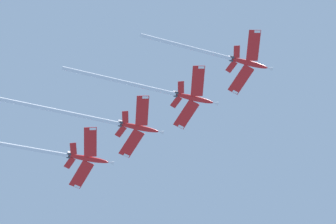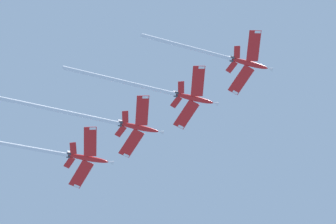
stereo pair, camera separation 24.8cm
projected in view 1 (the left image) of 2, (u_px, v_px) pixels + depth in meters
name	position (u px, v px, depth m)	size (l,w,h in m)	color
jet_lead	(226.00, 57.00, 162.24)	(38.79, 19.52, 10.57)	red
jet_second	(163.00, 91.00, 161.15)	(43.72, 20.85, 11.91)	red
jet_third	(101.00, 120.00, 160.61)	(47.18, 22.22, 13.83)	red
jet_fourth	(57.00, 153.00, 161.30)	(42.30, 19.84, 10.96)	red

